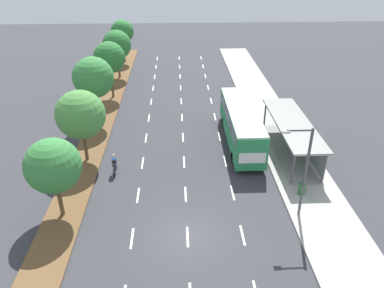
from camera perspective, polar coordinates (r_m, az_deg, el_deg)
The scene contains 17 objects.
ground_plane at distance 24.39m, azimuth -0.68°, elevation -13.89°, with size 140.00×140.00×0.00m, color #38383D.
median_strip at distance 42.11m, azimuth -12.99°, elevation 4.88°, with size 2.60×52.00×0.12m, color brown.
sidewalk_right at distance 42.50m, azimuth 11.04°, elevation 5.34°, with size 4.50×52.00×0.15m, color #ADAAA3.
lane_divider_left at distance 39.82m, azimuth -6.59°, elevation 3.96°, with size 0.14×47.31×0.01m.
lane_divider_center at distance 39.71m, azimuth -1.53°, elevation 4.08°, with size 0.14×47.31×0.01m.
lane_divider_right at distance 39.91m, azimuth 3.51°, elevation 4.16°, with size 0.14×47.31×0.01m.
bus_shelter at distance 33.27m, azimuth 15.34°, elevation 1.46°, with size 2.90×10.73×2.86m.
bus at distance 34.04m, azimuth 7.50°, elevation 3.30°, with size 2.54×11.29×3.37m.
cyclist at distance 30.40m, azimuth -11.73°, elevation -3.14°, with size 0.46×1.82×1.71m.
median_tree_nearest at distance 25.22m, azimuth -20.42°, elevation -3.15°, with size 3.60×3.60×5.65m.
median_tree_second at distance 31.25m, azimuth -16.63°, elevation 4.28°, with size 3.99×3.99×6.11m.
median_tree_third at distance 37.70m, azimuth -14.81°, elevation 9.75°, with size 3.97×3.97×6.77m.
median_tree_fourth at distance 44.48m, azimuth -12.49°, elevation 12.73°, with size 3.57×3.57×6.49m.
median_tree_fifth at distance 51.54m, azimuth -11.39°, elevation 14.59°, with size 3.77×3.77×6.26m.
median_tree_farthest at distance 58.55m, azimuth -10.57°, elevation 16.50°, with size 3.35×3.35×6.25m.
streetlight at distance 24.67m, azimuth 16.65°, elevation -3.42°, with size 1.91×0.24×6.50m.
trash_bin at distance 28.55m, azimuth 16.36°, elevation -6.59°, with size 0.52×0.52×0.85m, color #286B38.
Camera 1 is at (-0.49, -17.98, 16.47)m, focal length 35.00 mm.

